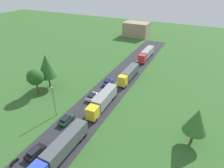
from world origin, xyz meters
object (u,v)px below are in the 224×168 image
truck_third (129,74)px  tree_elm (35,77)px  lamppost_second (54,100)px  truck_lead (61,149)px  car_second (35,152)px  truck_second (103,100)px  motorcycle_courier (14,162)px  distant_building (136,29)px  truck_fourth (146,54)px  car_third (66,120)px  tree_maple (197,121)px  car_fifth (108,82)px  car_fourth (92,96)px  tree_oak (47,66)px

truck_third → tree_elm: tree_elm is taller
lamppost_second → truck_lead: bearing=-46.0°
car_second → truck_second: bearing=77.2°
car_second → motorcycle_courier: size_ratio=2.08×
tree_elm → distant_building: tree_elm is taller
truck_fourth → distant_building: (-14.56, 29.04, 1.51)m
car_third → lamppost_second: 5.35m
truck_second → lamppost_second: size_ratio=1.62×
truck_second → truck_lead: bearing=-88.5°
truck_second → truck_fourth: truck_second is taller
car_third → tree_maple: tree_maple is taller
truck_lead → car_fifth: bearing=99.5°
truck_lead → truck_second: truck_second is taller
truck_fourth → car_fourth: (-4.60, -34.21, -1.28)m
truck_third → tree_maple: 28.84m
car_third → motorcycle_courier: car_third is taller
truck_second → lamppost_second: (-8.59, -7.57, 2.25)m
truck_lead → tree_oak: tree_oak is taller
truck_fourth → tree_oak: bearing=-119.9°
truck_third → truck_second: bearing=-91.5°
car_fourth → lamppost_second: bearing=-113.4°
truck_fourth → car_fifth: truck_fourth is taller
truck_fourth → tree_elm: (-19.46, -38.50, 3.19)m
tree_maple → truck_third: bearing=137.4°
truck_third → car_fifth: 7.28m
car_fourth → lamppost_second: lamppost_second is taller
tree_maple → tree_oak: bearing=172.6°
truck_second → car_third: truck_second is taller
car_third → car_fourth: car_fourth is taller
truck_fourth → tree_oak: tree_oak is taller
tree_maple → distant_building: tree_maple is taller
truck_third → lamppost_second: size_ratio=1.51×
truck_third → motorcycle_courier: (-6.62, -38.50, -1.58)m
motorcycle_courier → distant_building: size_ratio=0.15×
tree_oak → tree_elm: size_ratio=1.32×
truck_second → truck_third: 16.63m
truck_third → tree_oak: size_ratio=1.18×
lamppost_second → car_third: bearing=-16.6°
car_second → lamppost_second: size_ratio=0.51×
lamppost_second → distant_building: 73.16m
car_third → car_fifth: bearing=88.5°
car_second → car_fourth: (-0.12, 20.87, 0.03)m
truck_lead → motorcycle_courier: 8.40m
truck_fourth → car_third: (-4.98, -45.02, -1.32)m
truck_lead → car_second: truck_lead is taller
truck_third → lamppost_second: 25.93m
tree_oak → distant_building: (4.90, 62.82, -3.12)m
motorcycle_courier → tree_elm: 24.11m
truck_second → distant_building: bearing=102.4°
truck_lead → lamppost_second: (-9.02, 9.35, 2.29)m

